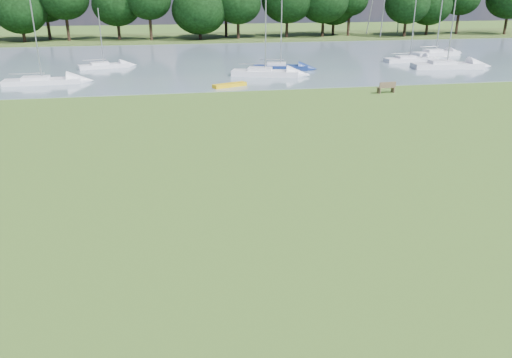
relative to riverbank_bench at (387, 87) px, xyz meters
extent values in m
plane|color=olive|center=(-16.55, -18.97, -0.48)|extent=(220.00, 220.00, 0.00)
cube|color=slate|center=(-16.55, 23.03, -0.48)|extent=(220.00, 40.00, 0.10)
cube|color=#4C6626|center=(-16.55, 53.03, -0.48)|extent=(220.00, 20.00, 0.40)
cube|color=brown|center=(-0.67, -0.01, -0.24)|extent=(0.14, 0.47, 0.48)
cube|color=brown|center=(0.66, 0.15, -0.24)|extent=(0.14, 0.47, 0.48)
cube|color=brown|center=(-0.01, 0.07, 0.00)|extent=(1.59, 0.65, 0.05)
cube|color=brown|center=(0.02, -0.14, 0.24)|extent=(1.54, 0.24, 0.46)
cube|color=yellow|center=(-12.59, 5.03, -0.27)|extent=(3.22, 1.96, 0.32)
cylinder|color=black|center=(-39.55, 49.03, 1.48)|extent=(0.46, 0.46, 3.51)
ellipsoid|color=black|center=(-39.55, 49.03, 5.77)|extent=(6.44, 6.44, 5.48)
cylinder|color=black|center=(-32.55, 49.03, 1.61)|extent=(0.46, 0.46, 3.78)
cylinder|color=black|center=(-25.55, 49.03, 1.21)|extent=(0.46, 0.46, 2.98)
ellipsoid|color=black|center=(-25.55, 49.03, 4.86)|extent=(8.28, 8.28, 7.04)
cylinder|color=black|center=(-18.55, 49.03, 1.34)|extent=(0.46, 0.46, 3.25)
ellipsoid|color=black|center=(-18.55, 49.03, 5.31)|extent=(6.44, 6.44, 5.48)
cylinder|color=black|center=(-11.55, 49.03, 1.48)|extent=(0.46, 0.46, 3.51)
ellipsoid|color=black|center=(-11.55, 49.03, 5.77)|extent=(7.36, 7.36, 6.26)
cylinder|color=black|center=(-4.55, 49.03, 1.61)|extent=(0.46, 0.46, 3.78)
cylinder|color=black|center=(2.45, 49.03, 1.21)|extent=(0.46, 0.46, 2.98)
ellipsoid|color=black|center=(2.45, 49.03, 4.86)|extent=(6.44, 6.44, 5.48)
cylinder|color=black|center=(9.45, 49.03, 1.34)|extent=(0.46, 0.46, 3.25)
ellipsoid|color=black|center=(9.45, 49.03, 5.31)|extent=(7.36, 7.36, 6.26)
cylinder|color=black|center=(16.45, 49.03, 1.48)|extent=(0.46, 0.46, 3.51)
ellipsoid|color=black|center=(16.45, 49.03, 5.77)|extent=(8.28, 8.28, 7.04)
cylinder|color=black|center=(23.45, 49.03, 1.61)|extent=(0.46, 0.46, 3.78)
cylinder|color=black|center=(30.45, 49.03, 1.21)|extent=(0.46, 0.46, 2.98)
ellipsoid|color=black|center=(30.45, 49.03, 4.86)|extent=(7.36, 7.36, 6.26)
cylinder|color=black|center=(37.45, 49.03, 1.34)|extent=(0.46, 0.46, 3.25)
ellipsoid|color=black|center=(37.45, 49.03, 5.31)|extent=(8.28, 8.28, 7.04)
cylinder|color=black|center=(44.45, 49.03, 1.48)|extent=(0.46, 0.46, 3.51)
ellipsoid|color=black|center=(44.45, 49.03, 5.77)|extent=(6.44, 6.44, 5.48)
cube|color=white|center=(-8.24, 10.38, -0.06)|extent=(6.93, 3.87, 0.74)
cube|color=white|center=(-8.75, 10.54, 0.39)|extent=(2.68, 2.13, 0.47)
cylinder|color=#A5A8AD|center=(-8.24, 10.38, 4.25)|extent=(0.13, 0.13, 8.31)
cube|color=white|center=(-24.64, 18.80, -0.13)|extent=(5.55, 2.88, 0.60)
cube|color=white|center=(-25.05, 18.68, 0.24)|extent=(2.12, 1.64, 0.39)
cylinder|color=#A5A8AD|center=(-24.64, 18.80, 2.92)|extent=(0.10, 0.10, 5.84)
cube|color=white|center=(10.81, 17.23, -0.10)|extent=(6.12, 1.86, 0.65)
cube|color=white|center=(10.33, 17.22, 0.29)|extent=(2.16, 1.39, 0.42)
cylinder|color=#A5A8AD|center=(10.81, 17.23, 3.92)|extent=(0.11, 0.11, 7.77)
cube|color=white|center=(16.76, 21.80, -0.04)|extent=(6.78, 3.14, 0.79)
cube|color=white|center=(16.25, 21.69, 0.44)|extent=(2.54, 1.88, 0.51)
cylinder|color=#A5A8AD|center=(16.76, 21.80, 4.78)|extent=(0.13, 0.13, 9.31)
cube|color=white|center=(-29.28, 9.72, -0.12)|extent=(6.80, 2.17, 0.62)
cube|color=white|center=(-29.82, 9.69, 0.26)|extent=(2.41, 1.58, 0.40)
cylinder|color=#A5A8AD|center=(-29.28, 9.72, 4.11)|extent=(0.11, 0.11, 8.20)
cube|color=white|center=(12.34, 11.58, -0.04)|extent=(7.74, 2.92, 0.79)
cube|color=white|center=(11.74, 11.65, 0.44)|extent=(2.81, 1.94, 0.51)
cylinder|color=#A5A8AD|center=(12.34, 11.58, 4.40)|extent=(0.13, 0.13, 8.53)
cube|color=navy|center=(-5.82, 13.91, -0.08)|extent=(6.02, 3.13, 0.70)
cube|color=white|center=(-6.27, 14.03, 0.34)|extent=(2.30, 1.78, 0.45)
cylinder|color=#A5A8AD|center=(-5.82, 13.91, 3.75)|extent=(0.12, 0.12, 7.37)
camera|label=1|loc=(-18.53, -39.02, 7.72)|focal=35.00mm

